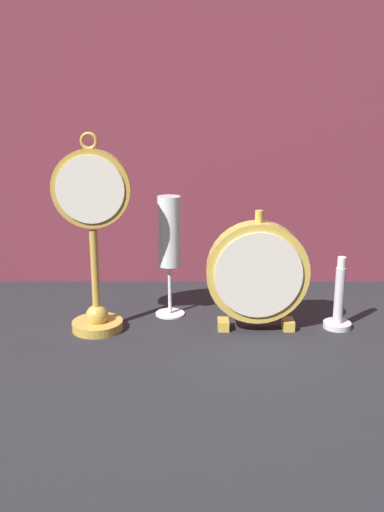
% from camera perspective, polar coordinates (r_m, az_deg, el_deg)
% --- Properties ---
extents(ground_plane, '(4.00, 4.00, 0.00)m').
position_cam_1_polar(ground_plane, '(0.99, 0.00, -8.34)').
color(ground_plane, '#232328').
extents(fabric_backdrop_drape, '(1.77, 0.01, 0.74)m').
position_cam_1_polar(fabric_backdrop_drape, '(1.24, -0.01, 14.05)').
color(fabric_backdrop_drape, brown).
rests_on(fabric_backdrop_drape, ground_plane).
extents(pocket_watch_on_stand, '(0.13, 0.09, 0.35)m').
position_cam_1_polar(pocket_watch_on_stand, '(1.00, -9.84, 1.73)').
color(pocket_watch_on_stand, gold).
rests_on(pocket_watch_on_stand, ground_plane).
extents(mantel_clock_silver, '(0.18, 0.04, 0.22)m').
position_cam_1_polar(mantel_clock_silver, '(1.01, 6.56, -1.70)').
color(mantel_clock_silver, gold).
rests_on(mantel_clock_silver, ground_plane).
extents(champagne_flute, '(0.06, 0.06, 0.23)m').
position_cam_1_polar(champagne_flute, '(1.06, -2.29, 1.60)').
color(champagne_flute, silver).
rests_on(champagne_flute, ground_plane).
extents(brass_candlestick, '(0.05, 0.05, 0.13)m').
position_cam_1_polar(brass_candlestick, '(1.06, 14.45, -4.79)').
color(brass_candlestick, silver).
rests_on(brass_candlestick, ground_plane).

